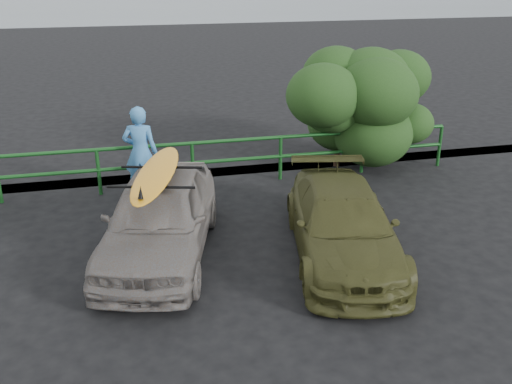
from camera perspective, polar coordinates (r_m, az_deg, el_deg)
ground at (r=8.25m, az=-8.64°, el=-12.54°), size 80.00×80.00×0.00m
ocean at (r=66.97m, az=-13.64°, el=17.55°), size 200.00×200.00×0.00m
guardrail at (r=12.51m, az=-10.90°, el=2.39°), size 14.00×0.08×1.04m
shrub_right at (r=13.84m, az=10.02°, el=7.67°), size 3.20×2.40×2.57m
sedan at (r=9.64m, az=-9.64°, el=-2.50°), size 2.65×4.38×1.39m
olive_vehicle at (r=9.61m, az=8.67°, el=-3.22°), size 2.43×4.31×1.18m
man at (r=12.06m, az=-11.48°, el=3.89°), size 0.80×0.62×1.96m
roof_rack at (r=9.36m, az=-9.92°, el=1.52°), size 1.57×1.28×0.05m
surfboard at (r=9.34m, az=-9.94°, el=1.88°), size 1.27×2.83×0.08m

